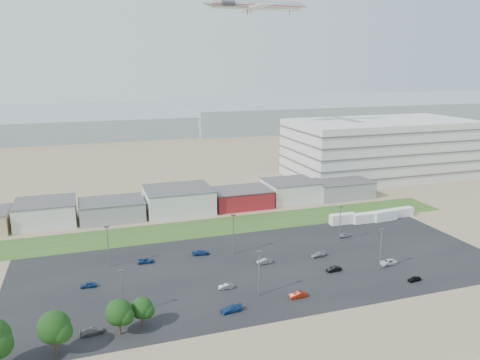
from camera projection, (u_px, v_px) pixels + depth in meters
name	position (u px, v px, depth m)	size (l,w,h in m)	color
ground	(276.00, 308.00, 95.94)	(700.00, 700.00, 0.00)	#8A7A58
parking_lot	(263.00, 266.00, 115.89)	(120.00, 50.00, 0.01)	black
grass_strip	(210.00, 227.00, 143.81)	(160.00, 16.00, 0.02)	#324F1D
hills_backdrop	(176.00, 118.00, 397.20)	(700.00, 200.00, 9.00)	gray
building_row	(146.00, 203.00, 155.10)	(170.00, 20.00, 8.00)	silver
parking_garage	(380.00, 148.00, 208.19)	(80.00, 40.00, 25.00)	silver
box_trailer_a	(343.00, 219.00, 146.70)	(8.42, 2.63, 3.16)	silver
box_trailer_b	(364.00, 218.00, 147.87)	(8.00, 2.50, 3.00)	silver
box_trailer_c	(384.00, 215.00, 150.00)	(8.48, 2.65, 3.18)	silver
box_trailer_d	(402.00, 212.00, 153.86)	(7.71, 2.41, 2.89)	silver
tree_mid	(54.00, 330.00, 79.69)	(6.03, 6.03, 9.04)	black
tree_right	(119.00, 315.00, 85.66)	(5.30, 5.30, 7.96)	black
tree_near	(142.00, 310.00, 88.51)	(4.49, 4.49, 6.73)	black
lightpole_front_l	(123.00, 293.00, 91.92)	(1.15, 0.48, 9.77)	slate
lightpole_front_m	(259.00, 274.00, 100.17)	(1.20, 0.50, 10.17)	slate
lightpole_front_r	(381.00, 250.00, 112.60)	(1.25, 0.52, 10.60)	slate
lightpole_back_l	(108.00, 247.00, 114.25)	(1.25, 0.52, 10.63)	slate
lightpole_back_m	(233.00, 234.00, 122.29)	(1.28, 0.53, 10.85)	slate
lightpole_back_r	(340.00, 224.00, 130.87)	(1.23, 0.51, 10.41)	slate
airliner	(256.00, 5.00, 171.73)	(41.78, 28.49, 12.34)	silver
parked_car_0	(388.00, 262.00, 116.79)	(2.16, 4.69, 1.30)	silver
parked_car_1	(334.00, 269.00, 112.86)	(1.33, 3.82, 1.26)	black
parked_car_2	(414.00, 279.00, 107.82)	(1.32, 3.28, 1.12)	black
parked_car_3	(231.00, 309.00, 94.38)	(1.83, 4.50, 1.31)	navy
parked_car_4	(226.00, 286.00, 104.09)	(1.23, 3.52, 1.16)	#A5A5AA
parked_car_5	(88.00, 285.00, 104.81)	(1.42, 3.52, 1.20)	navy
parked_car_6	(201.00, 252.00, 122.79)	(1.81, 4.46, 1.29)	navy
parked_car_7	(264.00, 261.00, 117.29)	(1.39, 3.99, 1.31)	#595B5E
parked_car_8	(345.00, 235.00, 135.44)	(1.48, 3.69, 1.26)	#A5A5AA
parked_car_9	(146.00, 261.00, 117.75)	(1.87, 4.05, 1.13)	navy
parked_car_10	(92.00, 331.00, 86.60)	(1.80, 4.43, 1.29)	#595B5E
parked_car_12	(318.00, 255.00, 121.54)	(1.70, 4.19, 1.21)	#A5A5AA
parked_car_13	(298.00, 295.00, 100.17)	(1.37, 3.93, 1.30)	maroon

